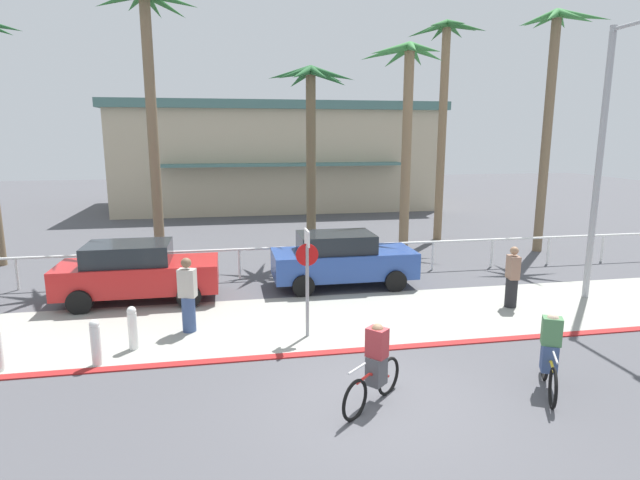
{
  "coord_description": "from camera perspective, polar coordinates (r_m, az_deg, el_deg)",
  "views": [
    {
      "loc": [
        -2.61,
        -8.1,
        4.66
      ],
      "look_at": [
        -0.01,
        6.0,
        1.74
      ],
      "focal_mm": 28.97,
      "sensor_mm": 36.0,
      "label": 1
    }
  ],
  "objects": [
    {
      "name": "rail_fence",
      "position": [
        17.24,
        -1.47,
        -1.29
      ],
      "size": [
        26.93,
        0.08,
        1.04
      ],
      "color": "white",
      "rests_on": "ground"
    },
    {
      "name": "stop_sign_bike_lane",
      "position": [
        11.84,
        -1.43,
        -3.08
      ],
      "size": [
        0.52,
        0.56,
        2.56
      ],
      "color": "gray",
      "rests_on": "ground"
    },
    {
      "name": "bollard_0",
      "position": [
        12.2,
        -19.99,
        -9.07
      ],
      "size": [
        0.2,
        0.2,
        1.0
      ],
      "color": "white",
      "rests_on": "ground"
    },
    {
      "name": "palm_tree_3",
      "position": [
        19.62,
        9.45,
        14.87
      ],
      "size": [
        3.1,
        3.54,
        7.92
      ],
      "color": "#846B4C",
      "rests_on": "ground"
    },
    {
      "name": "curb_paint",
      "position": [
        11.6,
        3.53,
        -12.11
      ],
      "size": [
        44.0,
        0.24,
        0.03
      ],
      "primitive_type": "cube",
      "color": "maroon",
      "rests_on": "ground"
    },
    {
      "name": "streetlight_curb",
      "position": [
        16.22,
        29.11,
        8.74
      ],
      "size": [
        0.24,
        2.54,
        7.5
      ],
      "color": "#9EA0A5",
      "rests_on": "ground"
    },
    {
      "name": "cyclist_red_0",
      "position": [
        9.31,
        6.1,
        -13.75
      ],
      "size": [
        1.39,
        1.26,
        1.5
      ],
      "color": "black",
      "rests_on": "ground"
    },
    {
      "name": "building_backdrop",
      "position": [
        35.12,
        -4.99,
        9.32
      ],
      "size": [
        20.18,
        11.08,
        6.62
      ],
      "color": "#BCAD8E",
      "rests_on": "ground"
    },
    {
      "name": "ground_plane",
      "position": [
        18.87,
        -2.17,
        -2.77
      ],
      "size": [
        80.0,
        80.0,
        0.0
      ],
      "primitive_type": "plane",
      "color": "#4C4C51"
    },
    {
      "name": "car_red_1",
      "position": [
        15.54,
        -19.57,
        -3.27
      ],
      "size": [
        4.4,
        2.02,
        1.69
      ],
      "color": "red",
      "rests_on": "ground"
    },
    {
      "name": "palm_tree_2",
      "position": [
        19.61,
        -0.92,
        14.16
      ],
      "size": [
        3.16,
        3.58,
        7.15
      ],
      "color": "brown",
      "rests_on": "ground"
    },
    {
      "name": "bollard_3",
      "position": [
        11.66,
        -23.53,
        -10.32
      ],
      "size": [
        0.2,
        0.2,
        1.0
      ],
      "color": "white",
      "rests_on": "ground"
    },
    {
      "name": "sidewalk_strip",
      "position": [
        13.41,
        1.46,
        -8.77
      ],
      "size": [
        44.0,
        4.0,
        0.02
      ],
      "primitive_type": "cube",
      "color": "#9E9E93",
      "rests_on": "ground"
    },
    {
      "name": "pedestrian_0",
      "position": [
        15.04,
        20.46,
        -4.12
      ],
      "size": [
        0.37,
        0.44,
        1.71
      ],
      "color": "#232326",
      "rests_on": "ground"
    },
    {
      "name": "car_blue_2",
      "position": [
        16.11,
        2.41,
        -2.09
      ],
      "size": [
        4.4,
        2.02,
        1.69
      ],
      "color": "#284793",
      "rests_on": "ground"
    },
    {
      "name": "pedestrian_1",
      "position": [
        12.75,
        -14.38,
        -6.19
      ],
      "size": [
        0.46,
        0.4,
        1.84
      ],
      "color": "#384C7A",
      "rests_on": "ground"
    },
    {
      "name": "palm_tree_4",
      "position": [
        23.72,
        13.58,
        16.89
      ],
      "size": [
        2.88,
        3.5,
        9.41
      ],
      "color": "#846B4C",
      "rests_on": "ground"
    },
    {
      "name": "cyclist_yellow_1",
      "position": [
        10.63,
        24.06,
        -11.45
      ],
      "size": [
        0.88,
        1.65,
        1.5
      ],
      "color": "black",
      "rests_on": "ground"
    },
    {
      "name": "palm_tree_5",
      "position": [
        22.57,
        24.33,
        16.2
      ],
      "size": [
        3.18,
        3.14,
        9.31
      ],
      "color": "#756047",
      "rests_on": "ground"
    },
    {
      "name": "palm_tree_1",
      "position": [
        19.13,
        -18.44,
        18.5
      ],
      "size": [
        3.52,
        3.81,
        9.39
      ],
      "color": "#756047",
      "rests_on": "ground"
    }
  ]
}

